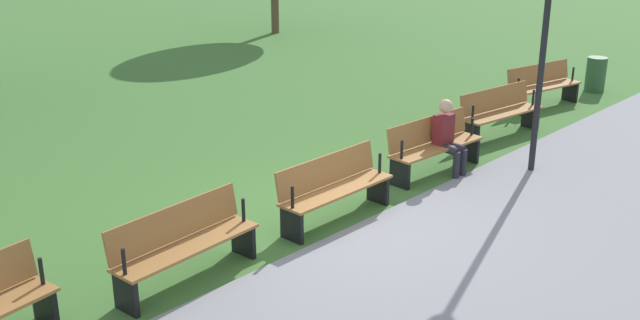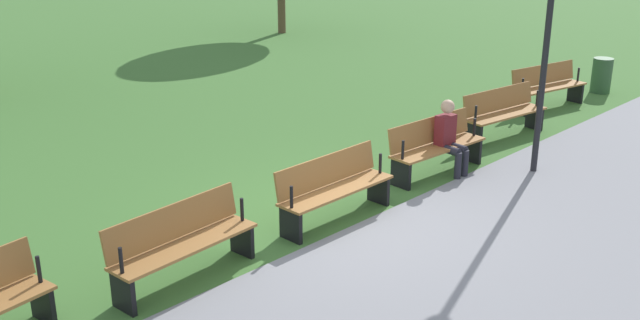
% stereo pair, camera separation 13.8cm
% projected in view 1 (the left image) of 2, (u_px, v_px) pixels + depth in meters
% --- Properties ---
extents(ground_plane, '(120.00, 120.00, 0.00)m').
position_uv_depth(ground_plane, '(337.00, 220.00, 10.12)').
color(ground_plane, '#3D6B2D').
extents(path_paving, '(29.10, 5.45, 0.01)m').
position_uv_depth(path_paving, '(536.00, 297.00, 8.17)').
color(path_paving, gray).
rests_on(path_paving, ground).
extents(bench_0, '(1.92, 0.84, 0.89)m').
position_uv_depth(bench_0, '(542.00, 85.00, 15.45)').
color(bench_0, '#996633').
rests_on(bench_0, ground).
extents(bench_1, '(1.91, 0.72, 0.89)m').
position_uv_depth(bench_1, '(500.00, 111.00, 13.54)').
color(bench_1, '#996633').
rests_on(bench_1, ground).
extents(bench_2, '(1.89, 0.60, 0.89)m').
position_uv_depth(bench_2, '(434.00, 144.00, 11.72)').
color(bench_2, '#996633').
rests_on(bench_2, ground).
extents(bench_3, '(1.87, 0.47, 0.89)m').
position_uv_depth(bench_3, '(334.00, 187.00, 10.00)').
color(bench_3, '#996633').
rests_on(bench_3, ground).
extents(bench_4, '(1.89, 0.60, 0.89)m').
position_uv_depth(bench_4, '(184.00, 242.00, 8.39)').
color(bench_4, '#996633').
rests_on(bench_4, ground).
extents(person_seated, '(0.35, 0.53, 1.20)m').
position_uv_depth(person_seated, '(448.00, 135.00, 11.68)').
color(person_seated, maroon).
rests_on(person_seated, ground).
extents(trash_bin, '(0.44, 0.44, 0.78)m').
position_uv_depth(trash_bin, '(596.00, 74.00, 16.72)').
color(trash_bin, '#2D512D').
rests_on(trash_bin, ground).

